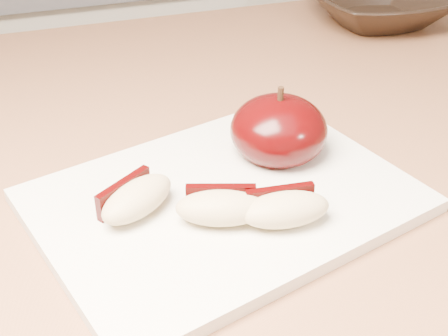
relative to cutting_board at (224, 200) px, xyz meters
name	(u,v)px	position (x,y,z in m)	size (l,w,h in m)	color
back_cabinet	(93,152)	(-0.04, 0.81, -0.44)	(2.40, 0.62, 0.94)	silver
cutting_board	(224,200)	(0.00, 0.00, 0.00)	(0.28, 0.21, 0.01)	white
apple_half	(279,130)	(0.06, 0.05, 0.03)	(0.10, 0.10, 0.07)	black
apple_wedge_a	(136,198)	(-0.07, 0.00, 0.02)	(0.07, 0.06, 0.02)	#CDB382
apple_wedge_b	(221,207)	(-0.01, -0.03, 0.02)	(0.07, 0.05, 0.02)	#CDB382
apple_wedge_c	(284,208)	(0.03, -0.05, 0.02)	(0.07, 0.04, 0.02)	#CDB382
bowl	(378,4)	(0.32, 0.32, 0.02)	(0.18, 0.18, 0.05)	black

